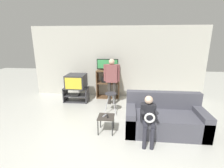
# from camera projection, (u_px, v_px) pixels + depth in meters

# --- Properties ---
(ground_plane) EXTENTS (18.00, 18.00, 0.00)m
(ground_plane) POSITION_uv_depth(u_px,v_px,m) (102.00, 158.00, 3.00)
(ground_plane) COLOR beige
(wall_back) EXTENTS (6.40, 0.06, 2.60)m
(wall_back) POSITION_uv_depth(u_px,v_px,m) (117.00, 62.00, 6.05)
(wall_back) COLOR beige
(wall_back) RESTS_ON ground_plane
(tv_stand) EXTENTS (0.83, 0.45, 0.50)m
(tv_stand) POSITION_uv_depth(u_px,v_px,m) (76.00, 95.00, 5.72)
(tv_stand) COLOR #38383D
(tv_stand) RESTS_ON ground_plane
(television_main) EXTENTS (0.64, 0.64, 0.47)m
(television_main) POSITION_uv_depth(u_px,v_px,m) (76.00, 81.00, 5.60)
(television_main) COLOR #2D2D33
(television_main) RESTS_ON tv_stand
(media_shelf) EXTENTS (0.83, 0.41, 1.04)m
(media_shelf) POSITION_uv_depth(u_px,v_px,m) (108.00, 84.00, 6.02)
(media_shelf) COLOR brown
(media_shelf) RESTS_ON ground_plane
(television_flat) EXTENTS (0.77, 0.20, 0.40)m
(television_flat) POSITION_uv_depth(u_px,v_px,m) (107.00, 65.00, 5.86)
(television_flat) COLOR black
(television_flat) RESTS_ON media_shelf
(folding_stool) EXTENTS (0.39, 0.46, 0.60)m
(folding_stool) POSITION_uv_depth(u_px,v_px,m) (111.00, 97.00, 4.79)
(folding_stool) COLOR #B7B7BC
(folding_stool) RESTS_ON ground_plane
(snack_table) EXTENTS (0.38, 0.38, 0.39)m
(snack_table) POSITION_uv_depth(u_px,v_px,m) (106.00, 119.00, 3.79)
(snack_table) COLOR #38332D
(snack_table) RESTS_ON ground_plane
(remote_control_black) EXTENTS (0.06, 0.15, 0.02)m
(remote_control_black) POSITION_uv_depth(u_px,v_px,m) (108.00, 116.00, 3.77)
(remote_control_black) COLOR black
(remote_control_black) RESTS_ON snack_table
(remote_control_white) EXTENTS (0.09, 0.15, 0.02)m
(remote_control_white) POSITION_uv_depth(u_px,v_px,m) (105.00, 116.00, 3.80)
(remote_control_white) COLOR gray
(remote_control_white) RESTS_ON snack_table
(couch) EXTENTS (1.82, 0.92, 0.88)m
(couch) POSITION_uv_depth(u_px,v_px,m) (164.00, 119.00, 3.87)
(couch) COLOR #4C4C56
(couch) RESTS_ON ground_plane
(person_standing_adult) EXTENTS (0.53, 0.20, 1.54)m
(person_standing_adult) POSITION_uv_depth(u_px,v_px,m) (112.00, 77.00, 5.30)
(person_standing_adult) COLOR #3D3833
(person_standing_adult) RESTS_ON ground_plane
(person_seated_child) EXTENTS (0.33, 0.43, 1.02)m
(person_seated_child) POSITION_uv_depth(u_px,v_px,m) (148.00, 116.00, 3.32)
(person_seated_child) COLOR #2D2D38
(person_seated_child) RESTS_ON ground_plane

